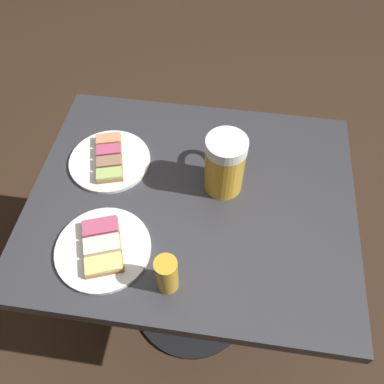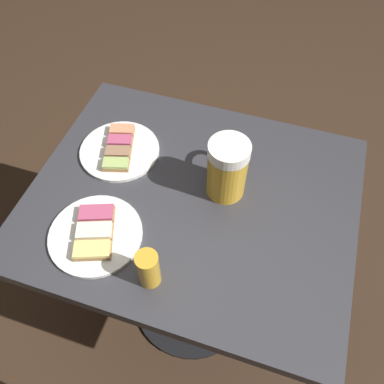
{
  "view_description": "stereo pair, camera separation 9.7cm",
  "coord_description": "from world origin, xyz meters",
  "px_view_note": "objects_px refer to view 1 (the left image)",
  "views": [
    {
      "loc": [
        -0.56,
        -0.08,
        1.52
      ],
      "look_at": [
        0.0,
        0.0,
        0.73
      ],
      "focal_mm": 37.32,
      "sensor_mm": 36.0,
      "label": 1
    },
    {
      "loc": [
        -0.54,
        -0.18,
        1.52
      ],
      "look_at": [
        0.0,
        0.0,
        0.73
      ],
      "focal_mm": 37.32,
      "sensor_mm": 36.0,
      "label": 2
    }
  ],
  "objects_px": {
    "plate_far": "(103,248)",
    "beer_glass_small": "(167,274)",
    "beer_mug": "(225,163)",
    "plate_near": "(110,160)"
  },
  "relations": [
    {
      "from": "plate_far",
      "to": "beer_mug",
      "type": "height_order",
      "value": "beer_mug"
    },
    {
      "from": "plate_near",
      "to": "plate_far",
      "type": "xyz_separation_m",
      "value": [
        -0.25,
        -0.05,
        0.0
      ]
    },
    {
      "from": "plate_near",
      "to": "beer_mug",
      "type": "bearing_deg",
      "value": -95.5
    },
    {
      "from": "plate_far",
      "to": "beer_glass_small",
      "type": "height_order",
      "value": "beer_glass_small"
    },
    {
      "from": "plate_near",
      "to": "beer_mug",
      "type": "distance_m",
      "value": 0.31
    },
    {
      "from": "plate_near",
      "to": "beer_glass_small",
      "type": "distance_m",
      "value": 0.38
    },
    {
      "from": "plate_far",
      "to": "beer_mug",
      "type": "relative_size",
      "value": 1.34
    },
    {
      "from": "beer_mug",
      "to": "beer_glass_small",
      "type": "xyz_separation_m",
      "value": [
        -0.29,
        0.09,
        -0.03
      ]
    },
    {
      "from": "beer_mug",
      "to": "plate_near",
      "type": "bearing_deg",
      "value": 84.5
    },
    {
      "from": "beer_mug",
      "to": "beer_glass_small",
      "type": "height_order",
      "value": "beer_mug"
    }
  ]
}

